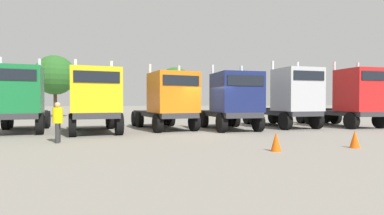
% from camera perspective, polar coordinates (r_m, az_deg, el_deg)
% --- Properties ---
extents(ground, '(200.00, 200.00, 0.00)m').
position_cam_1_polar(ground, '(16.57, 2.81, -4.76)').
color(ground, gray).
extents(semi_truck_green, '(3.48, 6.47, 4.12)m').
position_cam_1_polar(semi_truck_green, '(18.64, -29.94, 1.39)').
color(semi_truck_green, '#333338').
rests_on(semi_truck_green, ground).
extents(semi_truck_yellow, '(3.43, 6.43, 3.99)m').
position_cam_1_polar(semi_truck_yellow, '(16.82, -17.93, 1.43)').
color(semi_truck_yellow, '#333338').
rests_on(semi_truck_yellow, ground).
extents(semi_truck_orange, '(3.76, 6.60, 3.96)m').
position_cam_1_polar(semi_truck_orange, '(18.00, -4.40, 1.36)').
color(semi_truck_orange, '#333338').
rests_on(semi_truck_orange, ground).
extents(semi_truck_navy, '(2.77, 5.78, 3.94)m').
position_cam_1_polar(semi_truck_navy, '(17.94, 7.68, 1.41)').
color(semi_truck_navy, '#333338').
rests_on(semi_truck_navy, ground).
extents(semi_truck_silver, '(2.96, 6.33, 4.35)m').
position_cam_1_polar(semi_truck_silver, '(20.38, 18.12, 1.73)').
color(semi_truck_silver, '#333338').
rests_on(semi_truck_silver, ground).
extents(semi_truck_red, '(2.75, 6.45, 4.37)m').
position_cam_1_polar(semi_truck_red, '(22.53, 28.11, 1.60)').
color(semi_truck_red, '#333338').
rests_on(semi_truck_red, ground).
extents(visitor_in_hivis, '(0.41, 0.44, 1.68)m').
position_cam_1_polar(visitor_in_hivis, '(13.60, -24.07, -2.06)').
color(visitor_in_hivis, '#303030').
rests_on(visitor_in_hivis, ground).
extents(traffic_cone_near, '(0.36, 0.36, 0.66)m').
position_cam_1_polar(traffic_cone_near, '(12.62, 28.45, -5.26)').
color(traffic_cone_near, '#F2590C').
rests_on(traffic_cone_near, ground).
extents(traffic_cone_mid, '(0.36, 0.36, 0.68)m').
position_cam_1_polar(traffic_cone_mid, '(10.75, 15.62, -6.21)').
color(traffic_cone_mid, '#F2590C').
rests_on(traffic_cone_mid, ground).
extents(oak_far_left, '(4.23, 4.23, 6.65)m').
position_cam_1_polar(oak_far_left, '(35.67, -24.50, 5.59)').
color(oak_far_left, '#4C3823').
rests_on(oak_far_left, ground).
extents(oak_far_centre, '(3.63, 3.63, 5.48)m').
position_cam_1_polar(oak_far_centre, '(33.40, -3.18, 4.49)').
color(oak_far_centre, '#4C3823').
rests_on(oak_far_centre, ground).
extents(oak_far_right, '(3.67, 3.67, 5.64)m').
position_cam_1_polar(oak_far_right, '(38.66, 9.35, 4.24)').
color(oak_far_right, '#4C3823').
rests_on(oak_far_right, ground).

